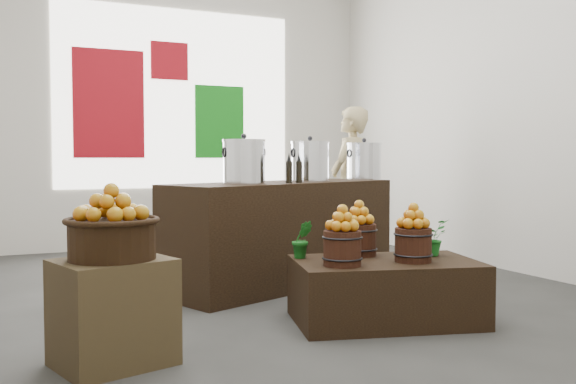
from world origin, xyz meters
name	(u,v)px	position (x,y,z in m)	size (l,w,h in m)	color
ground	(250,298)	(0.00, 0.00, 0.00)	(7.00, 7.00, 0.00)	#373735
back_wall	(154,98)	(0.00, 3.50, 2.00)	(6.00, 0.04, 4.00)	beige
back_opening	(177,99)	(0.30, 3.48, 2.00)	(3.20, 0.02, 2.40)	white
deco_red_left	(109,104)	(-0.60, 3.47, 1.90)	(0.90, 0.04, 1.40)	maroon
deco_green_right	(219,122)	(0.90, 3.47, 1.70)	(0.70, 0.04, 1.00)	#127415
deco_red_upper	(169,61)	(0.20, 3.47, 2.50)	(0.50, 0.04, 0.50)	maroon
crate	(113,312)	(-1.36, -1.33, 0.31)	(0.62, 0.50, 0.62)	#4E3F24
wicker_basket	(112,240)	(-1.36, -1.33, 0.73)	(0.49, 0.49, 0.22)	black
apples_in_basket	(112,202)	(-1.36, -1.33, 0.94)	(0.38, 0.38, 0.21)	#A82105
display_table	(385,291)	(0.61, -1.16, 0.23)	(1.31, 0.81, 0.45)	black
apple_bucket_front_left	(342,248)	(0.20, -1.24, 0.57)	(0.26, 0.26, 0.24)	#33150E
apples_in_bucket_front_left	(342,218)	(0.20, -1.24, 0.78)	(0.20, 0.20, 0.18)	#A82105
apple_bucket_front_right	(413,245)	(0.75, -1.30, 0.57)	(0.26, 0.26, 0.24)	#33150E
apples_in_bucket_front_right	(413,216)	(0.75, -1.30, 0.78)	(0.20, 0.20, 0.18)	#A82105
apple_bucket_rear	(359,240)	(0.54, -0.89, 0.57)	(0.26, 0.26, 0.24)	#33150E
apples_in_bucket_rear	(359,212)	(0.54, -0.89, 0.78)	(0.20, 0.20, 0.18)	#A82105
herb_garnish_right	(431,237)	(1.05, -1.11, 0.59)	(0.25, 0.21, 0.28)	#135B19
herb_garnish_left	(302,239)	(0.10, -0.81, 0.59)	(0.15, 0.12, 0.28)	#135B19
counter	(283,234)	(0.49, 0.40, 0.49)	(2.38, 0.76, 0.97)	black
stock_pot_left	(244,163)	(0.03, 0.22, 1.16)	(0.37, 0.37, 0.37)	silver
stock_pot_center	(310,162)	(0.84, 0.54, 1.16)	(0.37, 0.37, 0.37)	silver
stock_pot_right	(364,162)	(1.64, 0.85, 1.16)	(0.37, 0.37, 0.37)	silver
oil_cruets	(301,168)	(0.57, 0.18, 1.11)	(0.17, 0.06, 0.27)	black
shopper	(350,183)	(1.87, 1.53, 0.90)	(0.66, 0.43, 1.80)	tan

